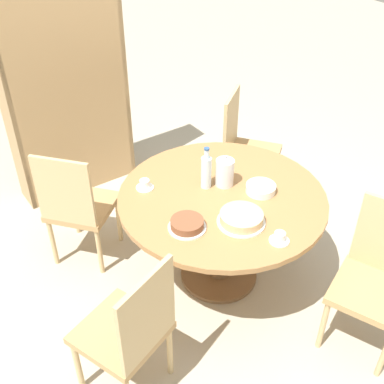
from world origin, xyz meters
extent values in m
plane|color=#B2A893|center=(0.00, 0.00, 0.00)|extent=(14.00, 14.00, 0.00)
cylinder|color=brown|center=(0.00, 0.00, 0.01)|extent=(0.54, 0.54, 0.03)
cylinder|color=brown|center=(0.00, 0.00, 0.35)|extent=(0.15, 0.15, 0.65)
cylinder|color=#9E7042|center=(0.00, 0.00, 0.70)|extent=(1.32, 1.32, 0.04)
cylinder|color=tan|center=(0.14, -0.83, 0.20)|extent=(0.03, 0.03, 0.40)
cylinder|color=tan|center=(0.47, -0.70, 0.20)|extent=(0.03, 0.03, 0.40)
cube|color=tan|center=(0.37, -0.93, 0.43)|extent=(0.55, 0.55, 0.04)
cylinder|color=tan|center=(0.77, 0.34, 0.20)|extent=(0.03, 0.03, 0.40)
cylinder|color=tan|center=(1.05, 0.56, 0.20)|extent=(0.03, 0.03, 0.40)
cylinder|color=tan|center=(0.55, 0.63, 0.20)|extent=(0.03, 0.03, 0.40)
cylinder|color=tan|center=(0.84, 0.85, 0.20)|extent=(0.03, 0.03, 0.40)
cube|color=tan|center=(0.80, 0.60, 0.43)|extent=(0.59, 0.59, 0.04)
cube|color=tan|center=(0.68, 0.75, 0.69)|extent=(0.34, 0.26, 0.49)
cylinder|color=tan|center=(-0.39, 0.74, 0.20)|extent=(0.03, 0.03, 0.40)
cylinder|color=tan|center=(-0.62, 1.02, 0.20)|extent=(0.03, 0.03, 0.40)
cylinder|color=tan|center=(-0.66, 0.51, 0.20)|extent=(0.03, 0.03, 0.40)
cylinder|color=tan|center=(-0.89, 0.79, 0.20)|extent=(0.03, 0.03, 0.40)
cube|color=tan|center=(-0.64, 0.77, 0.43)|extent=(0.59, 0.59, 0.04)
cube|color=tan|center=(-0.79, 0.64, 0.69)|extent=(0.28, 0.32, 0.49)
cylinder|color=tan|center=(-0.83, -0.11, 0.20)|extent=(0.03, 0.03, 0.40)
cylinder|color=tan|center=(-1.17, -0.24, 0.20)|extent=(0.03, 0.03, 0.40)
cylinder|color=tan|center=(-0.71, -0.45, 0.20)|extent=(0.03, 0.03, 0.40)
cube|color=tan|center=(-0.94, -0.35, 0.43)|extent=(0.54, 0.54, 0.04)
cube|color=tan|center=(-0.87, -0.53, 0.69)|extent=(0.38, 0.16, 0.49)
cube|color=tan|center=(0.17, 1.65, 0.91)|extent=(0.04, 0.28, 1.83)
cube|color=tan|center=(-0.79, 1.65, 0.91)|extent=(0.04, 0.28, 1.83)
cube|color=tan|center=(-0.31, 1.52, 0.91)|extent=(0.99, 0.02, 1.83)
cube|color=tan|center=(-0.31, 1.65, 0.02)|extent=(0.92, 0.27, 0.04)
cube|color=tan|center=(-0.31, 1.65, 0.61)|extent=(0.92, 0.27, 0.04)
cube|color=tan|center=(-0.31, 1.65, 1.22)|extent=(0.92, 0.27, 0.04)
cube|color=#28703D|center=(-0.02, 1.63, 0.25)|extent=(0.33, 0.21, 0.42)
cube|color=beige|center=(-0.61, 1.63, 0.24)|extent=(0.33, 0.21, 0.41)
cube|color=#703384|center=(-0.04, 1.63, 0.88)|extent=(0.37, 0.21, 0.51)
cube|color=#703384|center=(-0.59, 1.63, 0.82)|extent=(0.37, 0.21, 0.39)
cube|color=#234793|center=(-0.06, 1.63, 1.47)|extent=(0.42, 0.21, 0.46)
cube|color=beige|center=(-0.57, 1.63, 1.50)|extent=(0.42, 0.21, 0.53)
cylinder|color=silver|center=(0.08, 0.09, 0.81)|extent=(0.12, 0.12, 0.18)
cone|color=silver|center=(0.08, 0.09, 0.91)|extent=(0.11, 0.11, 0.02)
sphere|color=silver|center=(0.08, 0.09, 0.93)|extent=(0.02, 0.02, 0.02)
cylinder|color=silver|center=(-0.03, 0.14, 0.82)|extent=(0.07, 0.07, 0.22)
cylinder|color=silver|center=(-0.03, 0.14, 0.96)|extent=(0.03, 0.03, 0.06)
cylinder|color=#2D5184|center=(-0.03, 0.14, 1.00)|extent=(0.03, 0.03, 0.01)
cylinder|color=white|center=(-0.08, -0.28, 0.72)|extent=(0.28, 0.28, 0.01)
cylinder|color=#DBB784|center=(-0.08, -0.28, 0.76)|extent=(0.25, 0.25, 0.06)
cylinder|color=white|center=(-0.36, -0.13, 0.72)|extent=(0.22, 0.22, 0.01)
cylinder|color=brown|center=(-0.36, -0.13, 0.75)|extent=(0.19, 0.19, 0.05)
cylinder|color=white|center=(-0.01, -0.52, 0.72)|extent=(0.11, 0.11, 0.01)
cylinder|color=white|center=(-0.01, -0.52, 0.75)|extent=(0.06, 0.06, 0.05)
cylinder|color=white|center=(-0.36, 0.35, 0.72)|extent=(0.11, 0.11, 0.01)
cylinder|color=white|center=(-0.36, 0.35, 0.75)|extent=(0.06, 0.06, 0.05)
cylinder|color=white|center=(0.22, -0.11, 0.72)|extent=(0.19, 0.19, 0.01)
cylinder|color=white|center=(0.22, -0.11, 0.73)|extent=(0.19, 0.19, 0.01)
cylinder|color=white|center=(0.22, -0.11, 0.74)|extent=(0.19, 0.19, 0.01)
cylinder|color=white|center=(0.22, -0.11, 0.75)|extent=(0.19, 0.19, 0.01)
cylinder|color=white|center=(0.22, -0.11, 0.76)|extent=(0.19, 0.19, 0.01)
camera|label=1|loc=(-1.56, -1.87, 2.52)|focal=45.00mm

